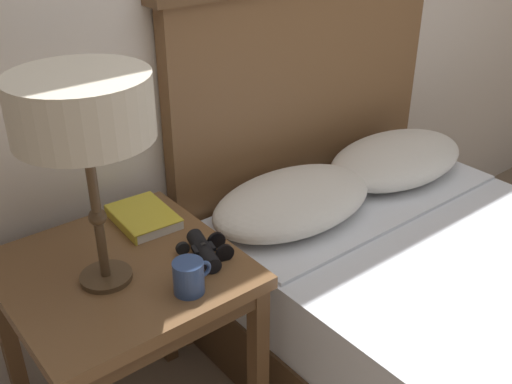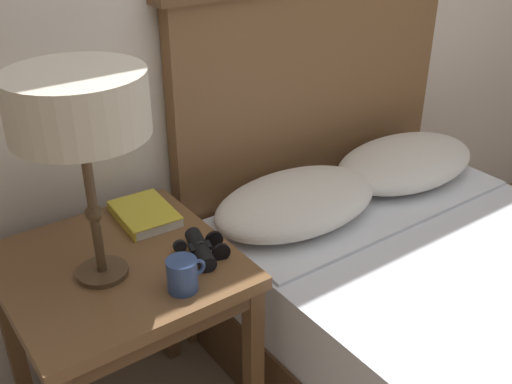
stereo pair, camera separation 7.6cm
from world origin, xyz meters
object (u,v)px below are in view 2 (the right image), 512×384
Objects in this scene: coffee_mug at (183,275)px; table_lamp at (78,109)px; nightstand at (121,289)px; book_on_nightstand at (144,214)px; binoculars_pair at (201,249)px; bed at (483,337)px.

table_lamp is at bearing 128.45° from coffee_mug.
table_lamp is (-0.05, -0.03, 0.53)m from nightstand.
book_on_nightstand is 0.27m from binoculars_pair.
coffee_mug reaches higher than book_on_nightstand.
table_lamp is at bearing -150.68° from nightstand.
table_lamp is at bearing 162.74° from binoculars_pair.
coffee_mug is at bearing -138.31° from binoculars_pair.
nightstand is at bearing 151.55° from binoculars_pair.
book_on_nightstand is at bearing 41.90° from table_lamp.
bed is at bearing -27.59° from table_lamp.
table_lamp is at bearing 152.41° from bed.
coffee_mug is (-0.07, -0.36, 0.03)m from book_on_nightstand.
bed is 18.29× the size of coffee_mug.
coffee_mug is (-0.83, 0.33, 0.39)m from bed.
bed is 11.42× the size of binoculars_pair.
table_lamp is 0.49m from binoculars_pair.
table_lamp is (-0.96, 0.50, 0.79)m from bed.
nightstand is at bearing 29.32° from table_lamp.
bed reaches higher than binoculars_pair.
bed is (0.91, -0.53, -0.26)m from nightstand.
table_lamp is at bearing -138.10° from book_on_nightstand.
book_on_nightstand is at bearing 97.85° from binoculars_pair.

